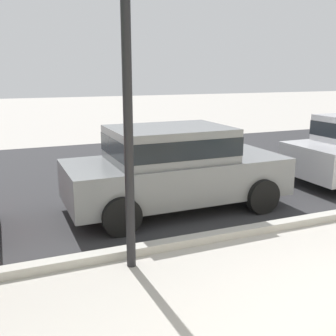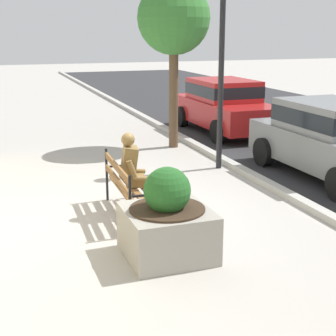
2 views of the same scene
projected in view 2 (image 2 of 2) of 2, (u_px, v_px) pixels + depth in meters
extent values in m
plane|color=#ADA8A0|center=(132.00, 212.00, 8.55)|extent=(80.00, 80.00, 0.00)
cube|color=#B2AFA8|center=(282.00, 191.00, 9.46)|extent=(60.00, 0.20, 0.12)
cube|color=brown|center=(123.00, 190.00, 8.26)|extent=(1.70, 0.16, 0.04)
cube|color=brown|center=(134.00, 189.00, 8.32)|extent=(1.70, 0.16, 0.04)
cube|color=brown|center=(144.00, 188.00, 8.37)|extent=(1.70, 0.16, 0.04)
cube|color=brown|center=(117.00, 180.00, 8.19)|extent=(1.70, 0.08, 0.11)
cube|color=brown|center=(117.00, 167.00, 8.14)|extent=(1.70, 0.08, 0.11)
cylinder|color=black|center=(133.00, 186.00, 9.24)|extent=(0.04, 0.04, 0.45)
cylinder|color=black|center=(107.00, 175.00, 9.04)|extent=(0.04, 0.04, 0.95)
cube|color=black|center=(121.00, 166.00, 9.08)|extent=(0.05, 0.48, 0.03)
cylinder|color=black|center=(161.00, 219.00, 7.63)|extent=(0.04, 0.04, 0.45)
cylinder|color=black|center=(130.00, 206.00, 7.42)|extent=(0.04, 0.04, 0.95)
cube|color=black|center=(148.00, 195.00, 7.46)|extent=(0.05, 0.48, 0.03)
cube|color=olive|center=(136.00, 181.00, 8.38)|extent=(0.39, 0.37, 0.16)
cube|color=olive|center=(129.00, 162.00, 8.28)|extent=(0.40, 0.35, 0.55)
sphere|color=olive|center=(128.00, 139.00, 8.18)|extent=(0.22, 0.22, 0.22)
cylinder|color=olive|center=(129.00, 162.00, 8.51)|extent=(0.12, 0.19, 0.29)
cylinder|color=olive|center=(137.00, 171.00, 8.59)|extent=(0.12, 0.28, 0.10)
cylinder|color=olive|center=(132.00, 169.00, 8.09)|extent=(0.12, 0.19, 0.29)
cylinder|color=olive|center=(141.00, 179.00, 8.15)|extent=(0.12, 0.28, 0.10)
cylinder|color=olive|center=(143.00, 181.00, 8.50)|extent=(0.19, 0.38, 0.14)
cylinder|color=olive|center=(154.00, 196.00, 8.60)|extent=(0.11, 0.11, 0.50)
cube|color=olive|center=(158.00, 207.00, 8.67)|extent=(0.15, 0.25, 0.07)
cylinder|color=olive|center=(145.00, 184.00, 8.33)|extent=(0.19, 0.38, 0.14)
cylinder|color=olive|center=(156.00, 199.00, 8.43)|extent=(0.11, 0.11, 0.50)
cube|color=olive|center=(159.00, 211.00, 8.50)|extent=(0.15, 0.25, 0.07)
cube|color=olive|center=(163.00, 211.00, 8.37)|extent=(0.31, 0.22, 0.16)
cube|color=gray|center=(167.00, 233.00, 6.82)|extent=(1.12, 1.12, 0.66)
cylinder|color=#38281C|center=(167.00, 209.00, 6.73)|extent=(1.01, 1.01, 0.03)
sphere|color=#235B23|center=(167.00, 191.00, 6.66)|extent=(0.63, 0.63, 0.63)
cylinder|color=brown|center=(174.00, 97.00, 13.01)|extent=(0.24, 0.24, 2.63)
sphere|color=#387A33|center=(174.00, 18.00, 12.50)|extent=(1.81, 1.81, 1.81)
cube|color=#B21E1E|center=(225.00, 112.00, 15.10)|extent=(4.11, 1.74, 0.70)
cube|color=#B21E1E|center=(223.00, 90.00, 15.07)|extent=(2.15, 1.58, 0.60)
cube|color=black|center=(223.00, 90.00, 15.07)|extent=(2.16, 1.60, 0.33)
cylinder|color=black|center=(273.00, 128.00, 14.25)|extent=(0.64, 0.23, 0.64)
cylinder|color=black|center=(218.00, 132.00, 13.69)|extent=(0.64, 0.23, 0.64)
cylinder|color=black|center=(230.00, 114.00, 16.67)|extent=(0.64, 0.23, 0.64)
cylinder|color=black|center=(182.00, 116.00, 16.11)|extent=(0.64, 0.23, 0.64)
cube|color=slate|center=(334.00, 149.00, 10.40)|extent=(4.11, 1.74, 0.70)
cube|color=slate|center=(332.00, 116.00, 10.37)|extent=(2.15, 1.58, 0.60)
cube|color=black|center=(332.00, 116.00, 10.37)|extent=(2.16, 1.60, 0.33)
cylinder|color=black|center=(327.00, 146.00, 11.97)|extent=(0.64, 0.23, 0.64)
cylinder|color=black|center=(264.00, 152.00, 11.41)|extent=(0.64, 0.23, 0.64)
cylinder|color=black|center=(221.00, 87.00, 10.84)|extent=(0.12, 0.12, 3.60)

